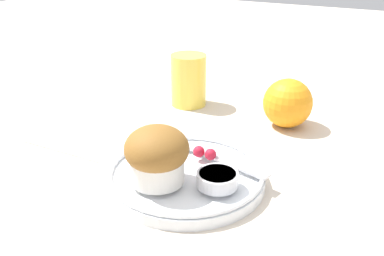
% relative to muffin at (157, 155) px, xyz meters
% --- Properties ---
extents(ground_plane, '(3.00, 3.00, 0.00)m').
position_rel_muffin_xyz_m(ground_plane, '(0.02, 0.06, -0.05)').
color(ground_plane, beige).
extents(plate, '(0.20, 0.20, 0.02)m').
position_rel_muffin_xyz_m(plate, '(0.02, 0.04, -0.04)').
color(plate, white).
rests_on(plate, ground_plane).
extents(muffin, '(0.08, 0.08, 0.07)m').
position_rel_muffin_xyz_m(muffin, '(0.00, 0.00, 0.00)').
color(muffin, silver).
rests_on(muffin, plate).
extents(cream_ramekin, '(0.05, 0.05, 0.02)m').
position_rel_muffin_xyz_m(cream_ramekin, '(0.07, 0.02, -0.03)').
color(cream_ramekin, silver).
rests_on(cream_ramekin, plate).
extents(berry_pair, '(0.03, 0.02, 0.02)m').
position_rel_muffin_xyz_m(berry_pair, '(0.03, 0.08, -0.03)').
color(berry_pair, '#B7192D').
rests_on(berry_pair, plate).
extents(butter_knife, '(0.19, 0.06, 0.00)m').
position_rel_muffin_xyz_m(butter_knife, '(0.02, 0.09, -0.03)').
color(butter_knife, silver).
rests_on(butter_knife, plate).
extents(orange_fruit, '(0.08, 0.08, 0.08)m').
position_rel_muffin_xyz_m(orange_fruit, '(0.08, 0.27, -0.01)').
color(orange_fruit, orange).
rests_on(orange_fruit, ground_plane).
extents(juice_glass, '(0.06, 0.06, 0.09)m').
position_rel_muffin_xyz_m(juice_glass, '(-0.11, 0.28, -0.01)').
color(juice_glass, '#EAD14C').
rests_on(juice_glass, ground_plane).
extents(folded_napkin, '(0.16, 0.09, 0.01)m').
position_rel_muffin_xyz_m(folded_napkin, '(-0.17, 0.07, -0.05)').
color(folded_napkin, white).
rests_on(folded_napkin, ground_plane).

